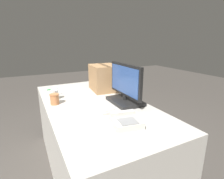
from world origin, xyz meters
TOP-DOWN VIEW (x-y plane):
  - ground_plane at (0.00, 0.00)m, footprint 12.00×12.00m
  - office_desk at (0.00, 0.00)m, footprint 1.80×0.90m
  - monitor at (0.14, 0.27)m, footprint 0.51×0.25m
  - keyboard at (0.12, -0.00)m, footprint 0.43×0.18m
  - desk_phone at (0.54, 0.03)m, footprint 0.24×0.23m
  - paper_cup_left at (-0.28, -0.33)m, footprint 0.08×0.08m
  - paper_cup_right at (-0.13, -0.35)m, footprint 0.09×0.09m
  - spoon at (-0.45, -0.24)m, footprint 0.14×0.09m
  - cardboard_box at (-0.37, 0.28)m, footprint 0.39×0.33m
  - pen_marker at (-0.66, -0.29)m, footprint 0.04×0.13m
  - sticky_note_pad at (-0.56, -0.15)m, footprint 0.09×0.09m

SIDE VIEW (x-z plane):
  - ground_plane at x=0.00m, z-range 0.00..0.00m
  - office_desk at x=0.00m, z-range 0.00..0.76m
  - spoon at x=-0.45m, z-range 0.76..0.76m
  - sticky_note_pad at x=-0.56m, z-range 0.76..0.76m
  - pen_marker at x=-0.66m, z-range 0.76..0.77m
  - keyboard at x=0.12m, z-range 0.76..0.79m
  - desk_phone at x=0.54m, z-range 0.75..0.83m
  - paper_cup_left at x=-0.28m, z-range 0.76..0.86m
  - paper_cup_right at x=-0.13m, z-range 0.76..0.86m
  - monitor at x=0.14m, z-range 0.72..1.10m
  - cardboard_box at x=-0.37m, z-range 0.76..1.07m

